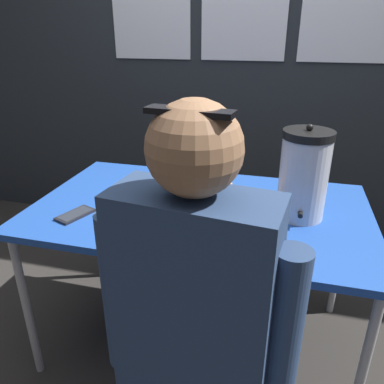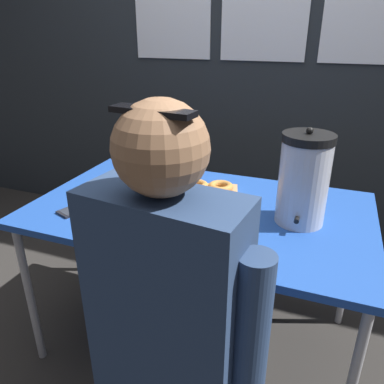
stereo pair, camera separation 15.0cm
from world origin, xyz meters
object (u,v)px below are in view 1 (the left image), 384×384
(donut_box, at_px, (178,193))
(person_seated, at_px, (194,345))
(cell_phone, at_px, (75,215))
(coffee_urn, at_px, (304,175))

(donut_box, distance_m, person_seated, 0.73)
(cell_phone, bearing_deg, person_seated, -15.21)
(person_seated, bearing_deg, cell_phone, -28.58)
(coffee_urn, xyz_separation_m, cell_phone, (-0.84, -0.22, -0.16))
(donut_box, relative_size, coffee_urn, 1.50)
(donut_box, bearing_deg, person_seated, -85.36)
(donut_box, height_order, coffee_urn, coffee_urn)
(donut_box, bearing_deg, cell_phone, -157.38)
(donut_box, relative_size, person_seated, 0.43)
(coffee_urn, distance_m, person_seated, 0.73)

